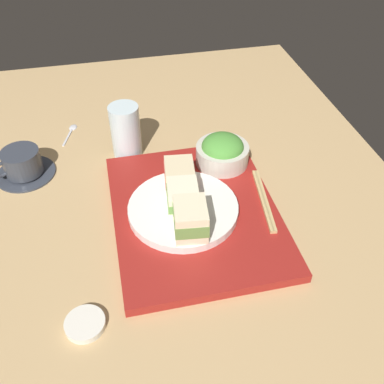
# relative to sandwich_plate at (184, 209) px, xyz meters

# --- Properties ---
(ground_plane) EXTENTS (1.40, 1.00, 0.03)m
(ground_plane) POSITION_rel_sandwich_plate_xyz_m (0.06, 0.00, -0.04)
(ground_plane) COLOR tan
(serving_tray) EXTENTS (0.41, 0.33, 0.02)m
(serving_tray) POSITION_rel_sandwich_plate_xyz_m (0.00, -0.02, -0.02)
(serving_tray) COLOR maroon
(serving_tray) RESTS_ON ground_plane
(sandwich_plate) EXTENTS (0.22, 0.22, 0.02)m
(sandwich_plate) POSITION_rel_sandwich_plate_xyz_m (0.00, 0.00, 0.00)
(sandwich_plate) COLOR white
(sandwich_plate) RESTS_ON serving_tray
(sandwich_near) EXTENTS (0.08, 0.07, 0.06)m
(sandwich_near) POSITION_rel_sandwich_plate_xyz_m (-0.07, 0.01, 0.04)
(sandwich_near) COLOR beige
(sandwich_near) RESTS_ON sandwich_plate
(sandwich_middle) EXTENTS (0.08, 0.07, 0.05)m
(sandwich_middle) POSITION_rel_sandwich_plate_xyz_m (0.00, 0.00, 0.03)
(sandwich_middle) COLOR #EFE5C1
(sandwich_middle) RESTS_ON sandwich_plate
(sandwich_far) EXTENTS (0.08, 0.07, 0.05)m
(sandwich_far) POSITION_rel_sandwich_plate_xyz_m (0.07, -0.01, 0.03)
(sandwich_far) COLOR beige
(sandwich_far) RESTS_ON sandwich_plate
(salad_bowl) EXTENTS (0.12, 0.12, 0.07)m
(salad_bowl) POSITION_rel_sandwich_plate_xyz_m (0.14, -0.12, 0.02)
(salad_bowl) COLOR beige
(salad_bowl) RESTS_ON serving_tray
(chopsticks_pair) EXTENTS (0.18, 0.04, 0.01)m
(chopsticks_pair) POSITION_rel_sandwich_plate_xyz_m (-0.00, -0.17, -0.01)
(chopsticks_pair) COLOR tan
(chopsticks_pair) RESTS_ON serving_tray
(coffee_cup) EXTENTS (0.13, 0.13, 0.06)m
(coffee_cup) POSITION_rel_sandwich_plate_xyz_m (0.22, 0.32, -0.00)
(coffee_cup) COLOR #333842
(coffee_cup) RESTS_ON ground_plane
(drinking_glass) EXTENTS (0.07, 0.07, 0.13)m
(drinking_glass) POSITION_rel_sandwich_plate_xyz_m (0.25, 0.09, 0.03)
(drinking_glass) COLOR silver
(drinking_glass) RESTS_ON ground_plane
(small_sauce_dish) EXTENTS (0.07, 0.07, 0.01)m
(small_sauce_dish) POSITION_rel_sandwich_plate_xyz_m (-0.20, 0.21, -0.02)
(small_sauce_dish) COLOR silver
(small_sauce_dish) RESTS_ON ground_plane
(teaspoon) EXTENTS (0.10, 0.04, 0.01)m
(teaspoon) POSITION_rel_sandwich_plate_xyz_m (0.38, 0.22, -0.03)
(teaspoon) COLOR silver
(teaspoon) RESTS_ON ground_plane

